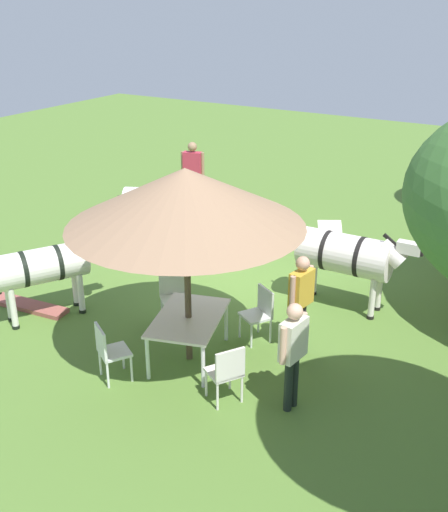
# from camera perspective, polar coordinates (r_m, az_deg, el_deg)

# --- Properties ---
(ground_plane) EXTENTS (36.00, 36.00, 0.00)m
(ground_plane) POSITION_cam_1_polar(r_m,az_deg,el_deg) (12.26, 1.37, -2.56)
(ground_plane) COLOR #50732E
(shade_umbrella) EXTENTS (3.46, 3.46, 3.08)m
(shade_umbrella) POSITION_cam_1_polar(r_m,az_deg,el_deg) (8.78, -3.57, 5.40)
(shade_umbrella) COLOR brown
(shade_umbrella) RESTS_ON ground_plane
(patio_dining_table) EXTENTS (1.70, 1.35, 0.74)m
(patio_dining_table) POSITION_cam_1_polar(r_m,az_deg,el_deg) (9.57, -3.28, -5.99)
(patio_dining_table) COLOR silver
(patio_dining_table) RESTS_ON ground_plane
(patio_chair_near_hut) EXTENTS (0.61, 0.61, 0.90)m
(patio_chair_near_hut) POSITION_cam_1_polar(r_m,az_deg,el_deg) (10.75, -4.71, -3.43)
(patio_chair_near_hut) COLOR silver
(patio_chair_near_hut) RESTS_ON ground_plane
(patio_chair_near_lawn) EXTENTS (0.59, 0.60, 0.90)m
(patio_chair_near_lawn) POSITION_cam_1_polar(r_m,az_deg,el_deg) (9.28, -10.57, -8.43)
(patio_chair_near_lawn) COLOR white
(patio_chair_near_lawn) RESTS_ON ground_plane
(patio_chair_east_end) EXTENTS (0.60, 0.59, 0.90)m
(patio_chair_east_end) POSITION_cam_1_polar(r_m,az_deg,el_deg) (8.66, 0.25, -10.51)
(patio_chair_east_end) COLOR silver
(patio_chair_east_end) RESTS_ON ground_plane
(patio_chair_west_end) EXTENTS (0.59, 0.59, 0.90)m
(patio_chair_west_end) POSITION_cam_1_polar(r_m,az_deg,el_deg) (10.17, 3.32, -5.05)
(patio_chair_west_end) COLOR silver
(patio_chair_west_end) RESTS_ON ground_plane
(guest_beside_umbrella) EXTENTS (0.58, 0.27, 1.63)m
(guest_beside_umbrella) POSITION_cam_1_polar(r_m,az_deg,el_deg) (9.71, 7.10, -3.58)
(guest_beside_umbrella) COLOR black
(guest_beside_umbrella) RESTS_ON ground_plane
(guest_behind_table) EXTENTS (0.58, 0.26, 1.61)m
(guest_behind_table) POSITION_cam_1_polar(r_m,az_deg,el_deg) (8.37, 6.37, -8.32)
(guest_behind_table) COLOR black
(guest_behind_table) RESTS_ON ground_plane
(standing_watcher) EXTENTS (0.35, 0.61, 1.77)m
(standing_watcher) POSITION_cam_1_polar(r_m,az_deg,el_deg) (16.29, -2.89, 8.01)
(standing_watcher) COLOR black
(standing_watcher) RESTS_ON ground_plane
(striped_lounge_chair) EXTENTS (0.96, 0.85, 0.63)m
(striped_lounge_chair) POSITION_cam_1_polar(r_m,az_deg,el_deg) (13.75, 9.78, 1.22)
(striped_lounge_chair) COLOR #D64E43
(striped_lounge_chair) RESTS_ON ground_plane
(zebra_nearest_camera) EXTENTS (1.98, 1.35, 1.50)m
(zebra_nearest_camera) POSITION_cam_1_polar(r_m,az_deg,el_deg) (11.11, -16.15, -0.89)
(zebra_nearest_camera) COLOR silver
(zebra_nearest_camera) RESTS_ON ground_plane
(zebra_by_umbrella) EXTENTS (0.73, 2.33, 1.56)m
(zebra_by_umbrella) POSITION_cam_1_polar(r_m,az_deg,el_deg) (11.17, 11.30, 0.09)
(zebra_by_umbrella) COLOR silver
(zebra_by_umbrella) RESTS_ON ground_plane
(zebra_toward_hut) EXTENTS (1.34, 2.14, 1.55)m
(zebra_toward_hut) POSITION_cam_1_polar(r_m,az_deg,el_deg) (13.70, -5.52, 4.74)
(zebra_toward_hut) COLOR silver
(zebra_toward_hut) RESTS_ON ground_plane
(brick_patio_kerb) EXTENTS (0.64, 2.82, 0.08)m
(brick_patio_kerb) POSITION_cam_1_polar(r_m,az_deg,el_deg) (12.28, -19.67, -3.76)
(brick_patio_kerb) COLOR #964E46
(brick_patio_kerb) RESTS_ON ground_plane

